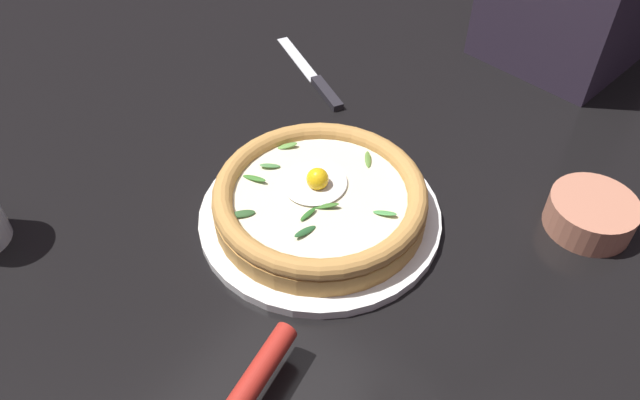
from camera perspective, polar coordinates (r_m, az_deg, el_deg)
ground_plane at (r=0.72m, az=-1.07°, el=-4.59°), size 2.40×2.40×0.03m
pizza_plate at (r=0.73m, az=-0.00°, el=-1.45°), size 0.29×0.29×0.01m
pizza at (r=0.71m, az=-0.01°, el=0.14°), size 0.25×0.25×0.06m
side_bowl at (r=0.78m, az=24.09°, el=-1.20°), size 0.10×0.10×0.04m
pizza_cutter at (r=0.56m, az=-6.94°, el=-17.47°), size 0.17×0.03×0.07m
table_knife at (r=0.95m, az=-0.27°, el=11.10°), size 0.13×0.20×0.01m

